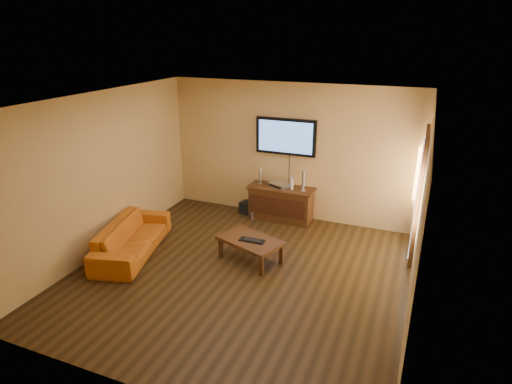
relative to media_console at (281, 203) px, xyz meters
The scene contains 14 objects.
ground_plane 2.27m from the media_console, 87.79° to the right, with size 5.00×5.00×0.00m, color black.
room_walls 2.10m from the media_console, 86.94° to the right, with size 5.00×5.00×5.00m.
french_door 2.69m from the media_console, 12.06° to the right, with size 0.07×1.02×2.22m.
media_console is the anchor object (origin of this frame).
television 1.34m from the media_console, 90.00° to the left, with size 1.21×0.08×0.71m.
coffee_table 1.76m from the media_console, 87.66° to the right, with size 1.17×0.93×0.39m.
sofa 2.97m from the media_console, 130.06° to the right, with size 1.90×0.56×0.74m, color #BB5D14.
speaker_left 0.68m from the media_console, behind, with size 0.09×0.09×0.33m.
speaker_right 0.69m from the media_console, ahead, with size 0.11×0.11×0.40m.
av_receiver 0.38m from the media_console, 158.84° to the left, with size 0.37×0.26×0.08m, color silver.
game_console 0.50m from the media_console, ahead, with size 0.05×0.16×0.22m, color white.
subwoofer 0.79m from the media_console, behind, with size 0.25×0.25×0.25m, color black.
bottle 0.64m from the media_console, 150.63° to the right, with size 0.07×0.07×0.19m.
keyboard 1.82m from the media_console, 86.12° to the right, with size 0.42×0.16×0.02m.
Camera 1 is at (2.42, -5.31, 3.59)m, focal length 30.00 mm.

